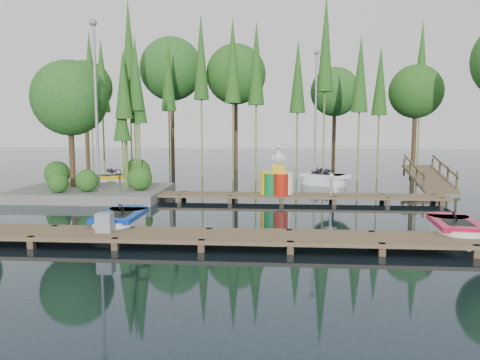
# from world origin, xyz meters

# --- Properties ---
(ground_plane) EXTENTS (90.00, 90.00, 0.00)m
(ground_plane) POSITION_xyz_m (0.00, 0.00, 0.00)
(ground_plane) COLOR #1C2A34
(near_dock) EXTENTS (18.00, 1.50, 0.50)m
(near_dock) POSITION_xyz_m (0.00, -4.50, 0.23)
(near_dock) COLOR brown
(near_dock) RESTS_ON ground
(far_dock) EXTENTS (15.00, 1.20, 0.50)m
(far_dock) POSITION_xyz_m (1.00, 2.50, 0.23)
(far_dock) COLOR brown
(far_dock) RESTS_ON ground
(island) EXTENTS (6.20, 4.20, 6.75)m
(island) POSITION_xyz_m (-6.30, 3.29, 3.18)
(island) COLOR slate
(island) RESTS_ON ground
(tree_screen) EXTENTS (34.42, 18.53, 10.31)m
(tree_screen) POSITION_xyz_m (-2.04, 10.60, 6.12)
(tree_screen) COLOR #49351F
(tree_screen) RESTS_ON ground
(lamp_island) EXTENTS (0.30, 0.30, 7.25)m
(lamp_island) POSITION_xyz_m (-5.50, 2.50, 4.26)
(lamp_island) COLOR gray
(lamp_island) RESTS_ON ground
(lamp_rear) EXTENTS (0.30, 0.30, 7.25)m
(lamp_rear) POSITION_xyz_m (4.00, 11.00, 4.26)
(lamp_rear) COLOR gray
(lamp_rear) RESTS_ON ground
(ramp) EXTENTS (1.50, 3.94, 1.49)m
(ramp) POSITION_xyz_m (9.00, 6.50, 0.59)
(ramp) COLOR brown
(ramp) RESTS_ON ground
(boat_blue) EXTENTS (1.17, 2.56, 0.86)m
(boat_blue) POSITION_xyz_m (-2.70, -3.09, 0.25)
(boat_blue) COLOR white
(boat_blue) RESTS_ON ground
(boat_red) EXTENTS (1.31, 2.54, 0.83)m
(boat_red) POSITION_xyz_m (6.60, -3.39, 0.24)
(boat_red) COLOR white
(boat_red) RESTS_ON ground
(boat_yellow_far) EXTENTS (3.14, 2.69, 1.45)m
(boat_yellow_far) POSITION_xyz_m (-6.12, 6.33, 0.31)
(boat_yellow_far) COLOR white
(boat_yellow_far) RESTS_ON ground
(boat_white_far) EXTENTS (2.95, 2.34, 1.27)m
(boat_white_far) POSITION_xyz_m (4.25, 7.91, 0.29)
(boat_white_far) COLOR white
(boat_white_far) RESTS_ON ground
(utility_cabinet) EXTENTS (0.41, 0.34, 0.50)m
(utility_cabinet) POSITION_xyz_m (-2.64, -4.50, 0.55)
(utility_cabinet) COLOR gray
(utility_cabinet) RESTS_ON near_dock
(yellow_barrel) EXTENTS (0.61, 0.61, 0.92)m
(yellow_barrel) POSITION_xyz_m (1.46, 2.50, 0.76)
(yellow_barrel) COLOR yellow
(yellow_barrel) RESTS_ON far_dock
(drum_cluster) EXTENTS (1.15, 1.05, 1.98)m
(drum_cluster) POSITION_xyz_m (1.91, 2.35, 0.88)
(drum_cluster) COLOR #0D7732
(drum_cluster) RESTS_ON far_dock
(seagull_post) EXTENTS (0.53, 0.28, 0.84)m
(seagull_post) POSITION_xyz_m (3.97, 2.50, 0.87)
(seagull_post) COLOR gray
(seagull_post) RESTS_ON far_dock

